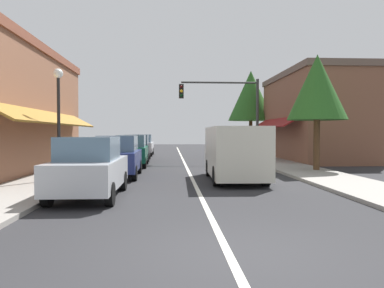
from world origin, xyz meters
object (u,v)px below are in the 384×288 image
object	(u,v)px
parked_car_nearest_left	(90,168)
van_in_lane	(234,152)
street_lamp_left_near	(58,105)
parked_car_distant_left	(142,145)
traffic_signal_mast_arm	(229,105)
parked_car_third_left	(131,151)
tree_right_far	(251,96)
parked_car_second_left	(118,157)
tree_right_near	(317,88)
parked_car_far_left	(137,148)

from	to	relation	value
parked_car_nearest_left	van_in_lane	xyz separation A→B (m)	(4.88, 3.71, 0.27)
van_in_lane	street_lamp_left_near	bearing A→B (deg)	-176.36
parked_car_distant_left	traffic_signal_mast_arm	size ratio (longest dim) A/B	0.76
parked_car_third_left	traffic_signal_mast_arm	bearing A→B (deg)	24.97
parked_car_nearest_left	tree_right_far	xyz separation A→B (m)	(9.25, 20.92, 4.20)
parked_car_second_left	van_in_lane	xyz separation A→B (m)	(4.76, -1.43, 0.27)
street_lamp_left_near	tree_right_near	world-z (taller)	tree_right_near
parked_car_distant_left	tree_right_near	world-z (taller)	tree_right_near
parked_car_far_left	tree_right_near	xyz separation A→B (m)	(9.29, -8.17, 3.17)
street_lamp_left_near	parked_car_distant_left	bearing A→B (deg)	83.82
tree_right_near	parked_car_nearest_left	bearing A→B (deg)	-144.79
parked_car_second_left	parked_car_third_left	xyz separation A→B (m)	(0.03, 5.15, 0.00)
van_in_lane	street_lamp_left_near	world-z (taller)	street_lamp_left_near
parked_car_far_left	traffic_signal_mast_arm	size ratio (longest dim) A/B	0.76
parked_car_far_left	traffic_signal_mast_arm	distance (m)	6.93
parked_car_nearest_left	traffic_signal_mast_arm	world-z (taller)	traffic_signal_mast_arm
parked_car_second_left	parked_car_distant_left	world-z (taller)	same
traffic_signal_mast_arm	tree_right_far	distance (m)	8.37
parked_car_nearest_left	parked_car_distant_left	distance (m)	20.64
traffic_signal_mast_arm	parked_car_nearest_left	bearing A→B (deg)	-115.04
parked_car_second_left	van_in_lane	distance (m)	4.97
parked_car_nearest_left	van_in_lane	world-z (taller)	van_in_lane
parked_car_third_left	traffic_signal_mast_arm	distance (m)	7.29
parked_car_second_left	parked_car_nearest_left	bearing A→B (deg)	-92.02
traffic_signal_mast_arm	tree_right_near	world-z (taller)	tree_right_near
parked_car_distant_left	tree_right_near	xyz separation A→B (m)	(9.35, -14.04, 3.17)
parked_car_nearest_left	tree_right_near	world-z (taller)	tree_right_near
tree_right_near	tree_right_far	xyz separation A→B (m)	(-0.10, 14.32, 1.03)
parked_car_second_left	street_lamp_left_near	size ratio (longest dim) A/B	0.96
parked_car_nearest_left	parked_car_distant_left	xyz separation A→B (m)	(0.00, 20.64, 0.00)
street_lamp_left_near	tree_right_near	xyz separation A→B (m)	(11.21, 3.17, 1.10)
van_in_lane	tree_right_far	bearing A→B (deg)	76.98
parked_car_nearest_left	parked_car_second_left	bearing A→B (deg)	88.56
parked_car_nearest_left	parked_car_far_left	distance (m)	14.77
parked_car_nearest_left	parked_car_second_left	distance (m)	5.14
parked_car_second_left	tree_right_far	distance (m)	18.71
street_lamp_left_near	tree_right_far	distance (m)	20.83
tree_right_far	traffic_signal_mast_arm	bearing A→B (deg)	-111.74
parked_car_distant_left	street_lamp_left_near	world-z (taller)	street_lamp_left_near
van_in_lane	traffic_signal_mast_arm	distance (m)	9.96
parked_car_distant_left	street_lamp_left_near	distance (m)	17.44
parked_car_second_left	parked_car_third_left	size ratio (longest dim) A/B	1.00
parked_car_second_left	tree_right_far	world-z (taller)	tree_right_far
parked_car_distant_left	van_in_lane	xyz separation A→B (m)	(4.88, -16.93, 0.27)
parked_car_distant_left	tree_right_far	bearing A→B (deg)	1.65
parked_car_third_left	tree_right_near	distance (m)	10.40
parked_car_second_left	street_lamp_left_near	world-z (taller)	street_lamp_left_near
parked_car_distant_left	traffic_signal_mast_arm	xyz separation A→B (m)	(6.18, -7.40, 2.84)
parked_car_nearest_left	parked_car_far_left	bearing A→B (deg)	89.68
parked_car_nearest_left	parked_car_third_left	size ratio (longest dim) A/B	0.99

